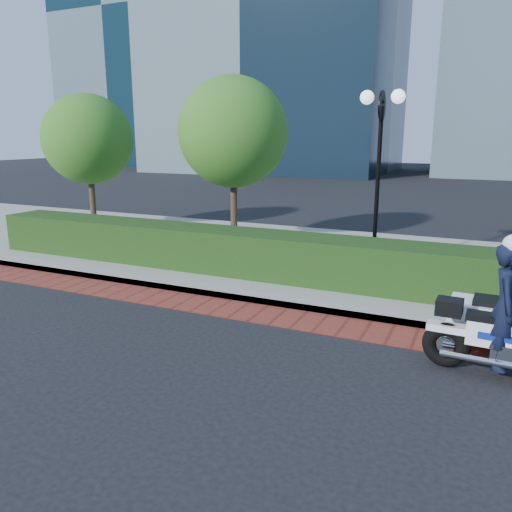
% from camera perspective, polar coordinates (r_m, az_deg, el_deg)
% --- Properties ---
extents(ground, '(120.00, 120.00, 0.00)m').
position_cam_1_polar(ground, '(8.25, -1.49, -10.28)').
color(ground, black).
rests_on(ground, ground).
extents(brick_strip, '(60.00, 1.00, 0.01)m').
position_cam_1_polar(brick_strip, '(9.52, 2.53, -6.93)').
color(brick_strip, maroon).
rests_on(brick_strip, ground).
extents(sidewalk, '(60.00, 8.00, 0.15)m').
position_cam_1_polar(sidewalk, '(13.59, 9.75, -0.53)').
color(sidewalk, gray).
rests_on(sidewalk, ground).
extents(hedge_main, '(18.00, 1.20, 1.00)m').
position_cam_1_polar(hedge_main, '(11.22, 6.64, -0.39)').
color(hedge_main, black).
rests_on(hedge_main, sidewalk).
extents(lamppost, '(1.02, 0.70, 4.21)m').
position_cam_1_polar(lamppost, '(12.20, 13.91, 11.40)').
color(lamppost, black).
rests_on(lamppost, sidewalk).
extents(tree_a, '(3.00, 3.00, 4.58)m').
position_cam_1_polar(tree_a, '(18.13, -18.65, 12.51)').
color(tree_a, '#332319').
rests_on(tree_a, sidewalk).
extents(tree_b, '(3.20, 3.20, 4.89)m').
position_cam_1_polar(tree_b, '(14.93, -2.63, 13.92)').
color(tree_b, '#332319').
rests_on(tree_b, sidewalk).
extents(tower_far_left, '(16.00, 14.00, 34.00)m').
position_cam_1_polar(tower_far_left, '(67.23, -12.92, 24.95)').
color(tower_far_left, black).
rests_on(tower_far_left, ground).
extents(police_motorcycle, '(2.55, 1.82, 2.06)m').
position_cam_1_polar(police_motorcycle, '(8.15, 27.20, -6.81)').
color(police_motorcycle, black).
rests_on(police_motorcycle, ground).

